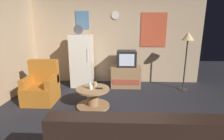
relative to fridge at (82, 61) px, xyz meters
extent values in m
plane|color=#232328|center=(0.96, -1.99, -0.75)|extent=(12.00, 12.00, 0.00)
cube|color=tan|center=(0.96, 0.46, 0.54)|extent=(5.20, 0.10, 2.59)
cube|color=#C64C2D|center=(2.10, 0.40, 0.87)|extent=(0.76, 0.02, 1.00)
cube|color=teal|center=(-0.03, 0.40, 1.16)|extent=(0.40, 0.02, 0.52)
cylinder|color=silver|center=(0.95, 0.40, 1.29)|extent=(0.22, 0.03, 0.22)
cube|color=silver|center=(0.00, 0.00, 0.00)|extent=(0.60, 0.60, 1.50)
cylinder|color=silver|center=(0.22, -0.30, 0.20)|extent=(0.02, 0.02, 0.36)
cylinder|color=#4C4C51|center=(-0.05, -0.08, 0.89)|extent=(0.26, 0.04, 0.26)
cube|color=#9E754C|center=(1.28, -0.06, -0.45)|extent=(0.84, 0.52, 0.62)
cube|color=#AD4733|center=(1.28, -0.33, -0.54)|extent=(0.76, 0.01, 0.15)
cube|color=black|center=(1.29, -0.06, 0.08)|extent=(0.54, 0.50, 0.44)
cube|color=silver|center=(1.29, -0.31, 0.08)|extent=(0.41, 0.01, 0.33)
cylinder|color=#332D28|center=(2.88, -0.27, -0.74)|extent=(0.24, 0.24, 0.02)
cylinder|color=#332D28|center=(2.88, -0.27, -0.05)|extent=(0.04, 0.04, 1.40)
cone|color=#F2D18C|center=(2.88, -0.27, 0.73)|extent=(0.32, 0.32, 0.22)
cylinder|color=#9E754C|center=(0.52, -1.44, -0.73)|extent=(0.72, 0.72, 0.04)
cylinder|color=#9E754C|center=(0.52, -1.44, -0.54)|extent=(0.24, 0.24, 0.39)
cylinder|color=#9E754C|center=(0.52, -1.44, -0.35)|extent=(0.72, 0.72, 0.04)
cylinder|color=silver|center=(0.47, -1.47, -0.25)|extent=(0.05, 0.05, 0.15)
cylinder|color=silver|center=(0.49, -1.48, -0.28)|extent=(0.08, 0.08, 0.09)
cylinder|color=tan|center=(0.56, -1.27, -0.28)|extent=(0.08, 0.08, 0.09)
cube|color=black|center=(0.67, -1.47, -0.32)|extent=(0.15, 0.05, 0.02)
cube|color=#B2661E|center=(-0.72, -1.25, -0.55)|extent=(0.68, 0.68, 0.40)
cube|color=#B2661E|center=(-0.72, -0.99, -0.07)|extent=(0.68, 0.16, 0.56)
cube|color=#B2661E|center=(-1.00, -1.25, -0.25)|extent=(0.12, 0.60, 0.20)
cube|color=#B2661E|center=(-0.44, -1.25, -0.25)|extent=(0.12, 0.60, 0.20)
camera|label=1|loc=(1.09, -4.92, 0.95)|focal=27.66mm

